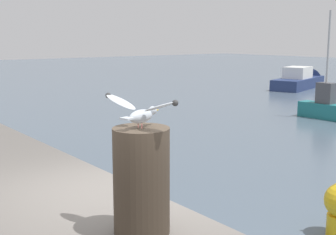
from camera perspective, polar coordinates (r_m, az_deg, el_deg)
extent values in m
cylinder|color=#382D23|center=(3.47, -3.30, -7.85)|extent=(0.42, 0.42, 0.81)
cylinder|color=#C66860|center=(3.35, -3.26, -1.06)|extent=(0.01, 0.01, 0.04)
cylinder|color=#C66860|center=(3.37, -3.71, -0.98)|extent=(0.01, 0.01, 0.04)
ellipsoid|color=silver|center=(3.36, -3.39, 0.14)|extent=(0.14, 0.24, 0.10)
sphere|color=silver|center=(3.45, -1.91, 0.88)|extent=(0.06, 0.06, 0.06)
cone|color=gold|center=(3.49, -1.33, 0.93)|extent=(0.03, 0.05, 0.02)
cube|color=silver|center=(3.25, -5.10, -0.12)|extent=(0.09, 0.09, 0.01)
ellipsoid|color=silver|center=(3.21, -0.97, 1.36)|extent=(0.31, 0.18, 0.11)
sphere|color=#383838|center=(3.12, 0.90, 1.80)|extent=(0.04, 0.04, 0.04)
ellipsoid|color=silver|center=(3.47, -5.87, 1.95)|extent=(0.31, 0.18, 0.11)
sphere|color=#383838|center=(3.55, -7.41, 2.71)|extent=(0.04, 0.04, 0.04)
cube|color=#1E7075|center=(18.44, 19.73, 0.63)|extent=(2.74, 0.68, 0.59)
cube|color=#47474C|center=(18.53, 18.94, 2.87)|extent=(0.66, 0.43, 0.79)
cylinder|color=#A5A5A8|center=(18.42, 19.24, 8.25)|extent=(0.08, 0.08, 2.69)
cube|color=navy|center=(29.22, 15.83, 4.13)|extent=(3.00, 5.26, 0.64)
cone|color=navy|center=(31.96, 17.59, 4.57)|extent=(1.80, 1.80, 1.44)
cube|color=white|center=(28.96, 15.74, 5.39)|extent=(1.75, 2.09, 0.68)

